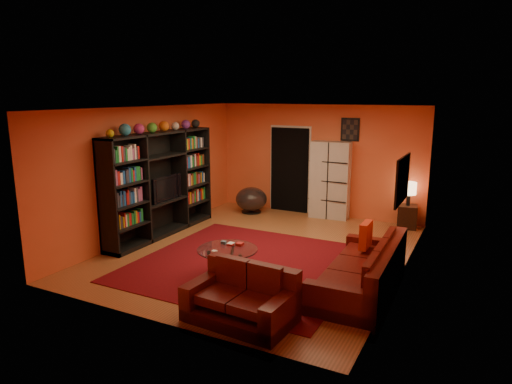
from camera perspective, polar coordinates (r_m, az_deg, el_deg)
The scene contains 20 objects.
floor at distance 8.50m, azimuth 0.65°, elevation -7.34°, with size 6.00×6.00×0.00m, color brown.
ceiling at distance 8.01m, azimuth 0.69°, elevation 10.46°, with size 6.00×6.00×0.00m, color white.
wall_back at distance 10.89m, azimuth 7.74°, elevation 3.95°, with size 6.00×6.00×0.00m, color #DF5831.
wall_front at distance 5.70m, azimuth -12.91°, elevation -3.85°, with size 6.00×6.00×0.00m, color #DF5831.
wall_left at distance 9.52m, azimuth -12.94°, elevation 2.56°, with size 6.00×6.00×0.00m, color #DF5831.
wall_right at distance 7.42m, azimuth 18.23°, elevation -0.45°, with size 6.00×6.00×0.00m, color #DF5831.
rug at distance 7.88m, azimuth -0.99°, elevation -8.93°, with size 3.60×3.60×0.01m, color #4F0910.
doorway at distance 11.15m, azimuth 4.23°, elevation 2.77°, with size 0.95×0.10×2.04m, color black.
wall_art_right at distance 7.07m, azimuth 17.85°, elevation 1.46°, with size 0.03×1.00×0.70m, color black.
wall_art_back at distance 10.57m, azimuth 11.69°, elevation 7.66°, with size 0.42×0.03×0.52m, color black.
entertainment_unit at distance 9.42m, azimuth -11.82°, elevation 0.97°, with size 0.45×3.00×2.10m, color black.
tv at distance 9.42m, azimuth -11.50°, elevation 0.51°, with size 0.12×0.88×0.51m, color black.
sofa at distance 6.99m, azimuth 13.62°, elevation -9.67°, with size 1.02×2.38×0.85m.
loveseat at distance 6.00m, azimuth -1.59°, elevation -13.06°, with size 1.40×0.89×0.85m.
throw_pillow at distance 7.54m, azimuth 13.56°, elevation -5.24°, with size 0.12×0.42×0.42m, color red.
coffee_table at distance 7.18m, azimuth -3.58°, elevation -7.47°, with size 0.95×0.95×0.47m.
storage_cabinet at distance 10.65m, azimuth 9.25°, elevation 1.48°, with size 0.89×0.40×1.78m, color #B9B4AB.
bowl_chair at distance 11.07m, azimuth -0.59°, elevation -0.91°, with size 0.76×0.76×0.62m.
side_table at distance 10.36m, azimuth 18.36°, elevation -2.93°, with size 0.40×0.40×0.50m, color black.
table_lamp at distance 10.22m, azimuth 18.59°, elevation 0.36°, with size 0.30×0.30×0.50m.
Camera 1 is at (3.57, -7.17, 2.85)m, focal length 32.00 mm.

